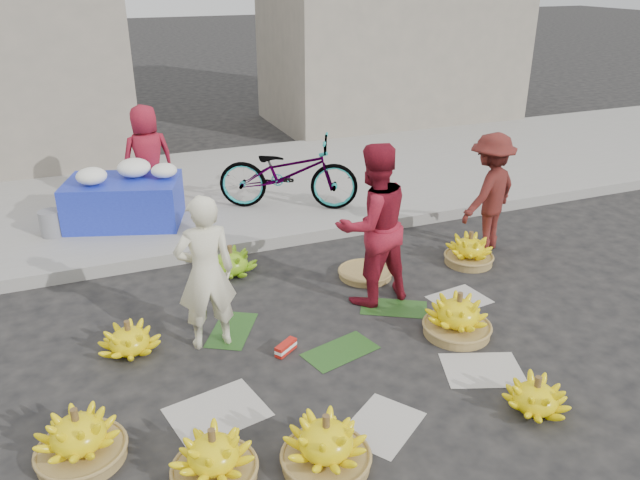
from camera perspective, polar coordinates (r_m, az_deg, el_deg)
name	(u,v)px	position (r m, az deg, el deg)	size (l,w,h in m)	color
ground	(342,338)	(5.77, 1.99, -8.91)	(80.00, 80.00, 0.00)	black
curb	(268,240)	(7.56, -4.74, -0.02)	(40.00, 0.25, 0.15)	gray
sidewalk	(226,189)	(9.46, -8.60, 4.66)	(40.00, 4.00, 0.12)	gray
newspaper_scatter	(382,388)	(5.18, 5.66, -13.28)	(3.20, 1.80, 0.00)	beige
banana_leaves	(323,329)	(5.89, 0.30, -8.11)	(2.00, 1.00, 0.00)	#1E4717
banana_bunch_0	(79,438)	(4.73, -21.17, -16.55)	(0.60, 0.60, 0.42)	olive
banana_bunch_1	(214,458)	(4.37, -9.70, -19.06)	(0.56, 0.56, 0.40)	olive
banana_bunch_2	(326,445)	(4.39, 0.55, -18.24)	(0.60, 0.60, 0.42)	olive
banana_bunch_3	(536,396)	(5.13, 19.12, -13.36)	(0.57, 0.57, 0.31)	#FFE90C
banana_bunch_4	(458,317)	(5.87, 12.50, -6.85)	(0.61, 0.61, 0.43)	olive
banana_bunch_5	(469,250)	(7.27, 13.51, -0.93)	(0.55, 0.55, 0.39)	olive
banana_bunch_6	(129,339)	(5.75, -17.05, -8.65)	(0.64, 0.64, 0.31)	#FFE90C
banana_bunch_7	(231,261)	(6.91, -8.18, -1.95)	(0.55, 0.55, 0.34)	#5DA016
basket_spare	(365,273)	(6.84, 4.16, -3.07)	(0.57, 0.57, 0.07)	olive
incense_stack	(286,347)	(5.55, -3.14, -9.78)	(0.23, 0.07, 0.10)	red
vendor_cream	(206,273)	(5.43, -10.42, -3.00)	(0.52, 0.34, 1.41)	#F0EBCA
vendor_red	(373,225)	(6.06, 4.83, 1.38)	(0.79, 0.62, 1.63)	#A3192A
man_striped	(489,193)	(7.51, 15.22, 4.18)	(0.91, 0.52, 1.41)	maroon
flower_table	(125,198)	(8.20, -17.43, 3.66)	(1.56, 1.23, 0.79)	#1C2BB9
grey_bucket	(51,223)	(8.18, -23.34, 1.43)	(0.27, 0.27, 0.31)	gray
flower_vendor	(148,158)	(8.53, -15.48, 7.26)	(0.68, 0.44, 1.39)	#A3192A
bicycle	(288,173)	(8.30, -2.93, 6.16)	(1.85, 0.64, 0.97)	gray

